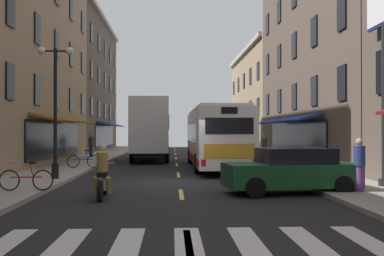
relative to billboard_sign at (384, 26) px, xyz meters
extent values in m
cube|color=black|center=(-7.05, 2.72, -5.72)|extent=(34.80, 80.00, 0.10)
cube|color=#DBCC4C|center=(-7.05, -7.28, -5.67)|extent=(0.14, 2.40, 0.01)
cube|color=#DBCC4C|center=(-7.05, -0.78, -5.67)|extent=(0.14, 2.40, 0.01)
cube|color=#DBCC4C|center=(-7.05, 5.72, -5.67)|extent=(0.14, 2.40, 0.01)
cube|color=#DBCC4C|center=(-7.05, 12.22, -5.67)|extent=(0.14, 2.40, 0.01)
cube|color=#DBCC4C|center=(-7.05, 18.72, -5.67)|extent=(0.14, 2.40, 0.01)
cube|color=#DBCC4C|center=(-7.05, 25.22, -5.67)|extent=(0.14, 2.40, 0.01)
cube|color=#DBCC4C|center=(-7.05, 31.72, -5.67)|extent=(0.14, 2.40, 0.01)
cube|color=#DBCC4C|center=(-7.05, 38.22, -5.67)|extent=(0.14, 2.40, 0.01)
cube|color=silver|center=(-10.35, -7.28, -5.67)|extent=(0.50, 2.80, 0.01)
cube|color=silver|center=(-9.25, -7.28, -5.67)|extent=(0.50, 2.80, 0.01)
cube|color=silver|center=(-8.15, -7.28, -5.67)|extent=(0.50, 2.80, 0.01)
cube|color=silver|center=(-7.05, -7.28, -5.67)|extent=(0.50, 2.80, 0.01)
cube|color=silver|center=(-5.95, -7.28, -5.67)|extent=(0.50, 2.80, 0.01)
cube|color=silver|center=(-4.85, -7.28, -5.67)|extent=(0.50, 2.80, 0.01)
cube|color=silver|center=(-3.75, -7.28, -5.67)|extent=(0.50, 2.80, 0.01)
cube|color=#A39E93|center=(-12.95, 2.72, -5.60)|extent=(3.00, 80.00, 0.14)
cube|color=#A39E93|center=(-1.15, 2.72, -5.60)|extent=(3.00, 80.00, 0.14)
cube|color=black|center=(-14.41, 12.72, -4.12)|extent=(0.10, 12.00, 2.10)
cube|color=brown|center=(-13.70, 12.72, -2.92)|extent=(1.38, 11.20, 0.44)
cube|color=black|center=(-14.41, 4.72, -1.47)|extent=(0.10, 1.00, 1.60)
cube|color=black|center=(-14.41, 8.72, -1.47)|extent=(0.10, 1.00, 1.60)
cube|color=black|center=(-14.41, 12.72, -1.47)|extent=(0.10, 1.00, 1.60)
cube|color=black|center=(-14.41, 16.72, -1.47)|extent=(0.10, 1.00, 1.60)
cube|color=black|center=(-14.41, 20.72, -1.47)|extent=(0.10, 1.00, 1.60)
cube|color=black|center=(-14.41, 4.72, 1.73)|extent=(0.10, 1.00, 1.60)
cube|color=black|center=(-14.41, 8.72, 1.73)|extent=(0.10, 1.00, 1.60)
cube|color=black|center=(-14.41, 12.72, 1.73)|extent=(0.10, 1.00, 1.60)
cube|color=black|center=(-14.41, 16.72, 1.73)|extent=(0.10, 1.00, 1.60)
cube|color=black|center=(-14.41, 20.72, 1.73)|extent=(0.10, 1.00, 1.60)
cube|color=black|center=(-14.41, 16.72, 4.93)|extent=(0.10, 1.00, 1.60)
cube|color=black|center=(-14.41, 20.72, 4.93)|extent=(0.10, 1.00, 1.60)
cube|color=brown|center=(-18.45, 32.72, 1.25)|extent=(8.00, 19.90, 13.84)
cube|color=#B2AD9E|center=(-14.35, 32.72, 7.82)|extent=(0.44, 19.40, 0.40)
cube|color=black|center=(-14.41, 32.72, -4.12)|extent=(0.10, 12.00, 2.10)
cube|color=navy|center=(-13.70, 32.72, -2.92)|extent=(1.38, 11.20, 0.44)
cube|color=black|center=(-14.41, 24.72, -1.47)|extent=(0.10, 1.00, 1.60)
cube|color=black|center=(-14.41, 28.72, -1.47)|extent=(0.10, 1.00, 1.60)
cube|color=black|center=(-14.41, 32.72, -1.47)|extent=(0.10, 1.00, 1.60)
cube|color=black|center=(-14.41, 36.72, -1.47)|extent=(0.10, 1.00, 1.60)
cube|color=black|center=(-14.41, 40.72, -1.47)|extent=(0.10, 1.00, 1.60)
cube|color=black|center=(-14.41, 24.72, 1.73)|extent=(0.10, 1.00, 1.60)
cube|color=black|center=(-14.41, 28.72, 1.73)|extent=(0.10, 1.00, 1.60)
cube|color=black|center=(-14.41, 32.72, 1.73)|extent=(0.10, 1.00, 1.60)
cube|color=black|center=(-14.41, 36.72, 1.73)|extent=(0.10, 1.00, 1.60)
cube|color=black|center=(-14.41, 40.72, 1.73)|extent=(0.10, 1.00, 1.60)
cube|color=black|center=(-14.41, 24.72, 4.93)|extent=(0.10, 1.00, 1.60)
cube|color=black|center=(-14.41, 28.72, 4.93)|extent=(0.10, 1.00, 1.60)
cube|color=black|center=(-14.41, 32.72, 4.93)|extent=(0.10, 1.00, 1.60)
cube|color=black|center=(-14.41, 36.72, 4.93)|extent=(0.10, 1.00, 1.60)
cube|color=black|center=(-14.41, 40.72, 4.93)|extent=(0.10, 1.00, 1.60)
cube|color=black|center=(0.31, 0.72, -1.47)|extent=(0.10, 1.00, 1.60)
cube|color=brown|center=(4.35, 12.72, 2.82)|extent=(8.00, 19.90, 17.00)
cube|color=black|center=(0.31, 12.72, -4.12)|extent=(0.10, 12.00, 2.10)
cube|color=navy|center=(-0.40, 12.72, -2.92)|extent=(1.38, 11.20, 0.44)
cube|color=black|center=(0.31, 4.72, -1.47)|extent=(0.10, 1.00, 1.60)
cube|color=black|center=(0.31, 8.72, -1.47)|extent=(0.10, 1.00, 1.60)
cube|color=black|center=(0.31, 12.72, -1.47)|extent=(0.10, 1.00, 1.60)
cube|color=black|center=(0.31, 16.72, -1.47)|extent=(0.10, 1.00, 1.60)
cube|color=black|center=(0.31, 20.72, -1.47)|extent=(0.10, 1.00, 1.60)
cube|color=black|center=(0.31, 4.72, 1.73)|extent=(0.10, 1.00, 1.60)
cube|color=black|center=(0.31, 8.72, 1.73)|extent=(0.10, 1.00, 1.60)
cube|color=black|center=(0.31, 12.72, 1.73)|extent=(0.10, 1.00, 1.60)
cube|color=black|center=(0.31, 16.72, 1.73)|extent=(0.10, 1.00, 1.60)
cube|color=black|center=(0.31, 20.72, 1.73)|extent=(0.10, 1.00, 1.60)
cube|color=black|center=(0.31, 16.72, 4.93)|extent=(0.10, 1.00, 1.60)
cube|color=black|center=(0.31, 20.72, 4.93)|extent=(0.10, 1.00, 1.60)
cube|color=#9E8466|center=(4.35, 32.72, -0.32)|extent=(8.00, 19.90, 10.72)
cube|color=#B2AD9E|center=(0.25, 32.72, 4.69)|extent=(0.44, 19.40, 0.40)
cube|color=black|center=(0.31, 32.72, -4.12)|extent=(0.10, 12.00, 2.10)
cube|color=#1E6638|center=(-0.40, 32.72, -2.92)|extent=(1.38, 11.20, 0.44)
cube|color=black|center=(0.31, 24.72, -1.47)|extent=(0.10, 1.00, 1.60)
cube|color=black|center=(0.31, 28.72, -1.47)|extent=(0.10, 1.00, 1.60)
cube|color=black|center=(0.31, 32.72, -1.47)|extent=(0.10, 1.00, 1.60)
cube|color=black|center=(0.31, 36.72, -1.47)|extent=(0.10, 1.00, 1.60)
cube|color=black|center=(0.31, 40.72, -1.47)|extent=(0.10, 1.00, 1.60)
cube|color=black|center=(0.31, 24.72, 1.73)|extent=(0.10, 1.00, 1.60)
cube|color=black|center=(0.31, 28.72, 1.73)|extent=(0.10, 1.00, 1.60)
cube|color=black|center=(0.31, 32.72, 1.73)|extent=(0.10, 1.00, 1.60)
cube|color=black|center=(0.31, 36.72, 1.73)|extent=(0.10, 1.00, 1.60)
cube|color=black|center=(0.31, 40.72, 1.73)|extent=(0.10, 1.00, 1.60)
cylinder|color=black|center=(0.00, 0.00, -2.70)|extent=(0.18, 0.18, 5.67)
cylinder|color=black|center=(0.00, 0.00, -5.41)|extent=(0.40, 0.40, 0.24)
cube|color=white|center=(-4.98, 9.44, -3.93)|extent=(2.64, 11.62, 2.78)
cube|color=silver|center=(-4.98, 9.44, -2.49)|extent=(2.43, 10.42, 0.16)
cube|color=black|center=(-4.98, 9.74, -3.73)|extent=(2.66, 9.22, 0.96)
cube|color=maroon|center=(-4.98, 9.44, -5.07)|extent=(2.67, 11.22, 0.36)
cube|color=black|center=(-5.02, 15.19, -3.73)|extent=(2.25, 0.14, 1.10)
cube|color=black|center=(-4.93, 3.68, -3.42)|extent=(2.05, 0.14, 0.70)
cube|color=gold|center=(-4.93, 3.67, -4.49)|extent=(2.15, 0.12, 0.64)
cube|color=black|center=(-4.93, 3.67, -2.77)|extent=(0.70, 0.11, 0.28)
cube|color=red|center=(-6.03, 3.65, -4.97)|extent=(0.20, 0.08, 0.28)
cube|color=red|center=(-3.84, 3.67, -4.97)|extent=(0.20, 0.08, 0.28)
cylinder|color=black|center=(-6.18, 13.22, -5.17)|extent=(0.31, 1.00, 1.00)
cylinder|color=black|center=(-3.83, 13.24, -5.17)|extent=(0.31, 1.00, 1.00)
cylinder|color=black|center=(-6.12, 6.13, -5.17)|extent=(0.31, 1.00, 1.00)
cylinder|color=black|center=(-3.78, 6.15, -5.17)|extent=(0.31, 1.00, 1.00)
cube|color=#B21E19|center=(-8.88, 18.30, -4.12)|extent=(2.35, 2.45, 2.40)
cube|color=black|center=(-8.90, 19.46, -3.27)|extent=(2.00, 0.14, 0.80)
cube|color=white|center=(-8.80, 14.39, -3.25)|extent=(2.50, 5.45, 3.44)
cube|color=navy|center=(-7.58, 14.42, -3.08)|extent=(0.12, 3.24, 0.90)
cube|color=black|center=(-8.83, 15.59, -5.12)|extent=(2.04, 7.45, 0.24)
cylinder|color=black|center=(-9.97, 18.08, -5.22)|extent=(0.30, 0.91, 0.90)
cylinder|color=black|center=(-7.77, 18.12, -5.22)|extent=(0.30, 0.91, 0.90)
cylinder|color=black|center=(-9.89, 13.56, -5.22)|extent=(0.30, 0.91, 0.90)
cylinder|color=black|center=(-7.69, 13.60, -5.22)|extent=(0.30, 0.91, 0.90)
cube|color=#515154|center=(-8.57, 24.04, -5.08)|extent=(1.91, 4.58, 0.71)
cube|color=black|center=(-8.57, 23.86, -4.53)|extent=(1.73, 2.48, 0.44)
cube|color=red|center=(-9.31, 21.78, -4.82)|extent=(0.20, 0.06, 0.14)
cube|color=red|center=(-7.80, 21.79, -4.82)|extent=(0.20, 0.06, 0.14)
cylinder|color=black|center=(-9.47, 25.62, -5.35)|extent=(0.23, 0.64, 0.64)
cylinder|color=black|center=(-7.70, 25.63, -5.35)|extent=(0.23, 0.64, 0.64)
cylinder|color=black|center=(-9.45, 22.45, -5.35)|extent=(0.23, 0.64, 0.64)
cylinder|color=black|center=(-7.67, 22.47, -5.35)|extent=(0.23, 0.64, 0.64)
cube|color=#144723|center=(-3.51, -0.77, -5.06)|extent=(4.41, 2.23, 0.75)
cube|color=black|center=(-3.34, -0.75, -4.46)|extent=(2.46, 1.85, 0.53)
cube|color=red|center=(-1.34, -1.24, -4.79)|extent=(0.08, 0.21, 0.14)
cube|color=red|center=(-1.49, 0.16, -4.79)|extent=(0.08, 0.21, 0.14)
cylinder|color=black|center=(-4.83, -1.76, -5.35)|extent=(0.66, 0.29, 0.64)
cylinder|color=black|center=(-5.01, -0.10, -5.35)|extent=(0.66, 0.29, 0.64)
cylinder|color=black|center=(-2.00, -1.45, -5.35)|extent=(0.66, 0.29, 0.64)
cylinder|color=black|center=(-2.18, 0.21, -5.35)|extent=(0.66, 0.29, 0.64)
cylinder|color=black|center=(-9.47, -0.79, -5.36)|extent=(0.13, 0.62, 0.62)
cylinder|color=black|center=(-9.42, -2.24, -5.36)|extent=(0.15, 0.62, 0.62)
cylinder|color=#B2B2B7|center=(-9.47, -0.91, -5.06)|extent=(0.08, 0.33, 0.68)
ellipsoid|color=maroon|center=(-9.45, -1.34, -4.86)|extent=(0.34, 0.57, 0.28)
cube|color=black|center=(-9.44, -1.74, -4.93)|extent=(0.28, 0.57, 0.12)
cube|color=#B2B2B7|center=(-9.44, -1.52, -5.27)|extent=(0.26, 0.41, 0.30)
cylinder|color=#B2B2B7|center=(-9.47, -1.01, -4.65)|extent=(0.62, 0.07, 0.04)
cylinder|color=#B29947|center=(-9.44, -1.67, -4.54)|extent=(0.36, 0.47, 0.66)
sphere|color=#B2B2B7|center=(-9.44, -1.56, -4.14)|extent=(0.26, 0.26, 0.26)
cylinder|color=#B29947|center=(-9.62, -1.64, -5.27)|extent=(0.15, 0.36, 0.56)
cylinder|color=#B29947|center=(-9.26, -1.63, -5.27)|extent=(0.15, 0.36, 0.56)
torus|color=black|center=(-12.51, -0.74, -5.20)|extent=(0.66, 0.05, 0.66)
torus|color=black|center=(-11.46, -0.74, -5.20)|extent=(0.66, 0.05, 0.66)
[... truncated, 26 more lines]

